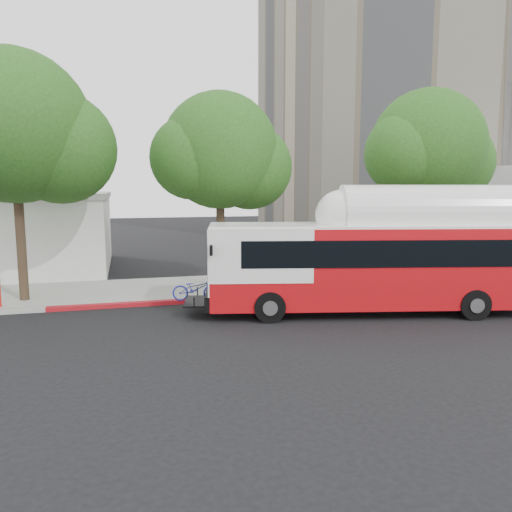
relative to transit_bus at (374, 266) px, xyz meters
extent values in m
plane|color=black|center=(-3.67, -0.68, -1.74)|extent=(120.00, 120.00, 0.00)
cube|color=gray|center=(-3.67, 5.82, -1.67)|extent=(60.00, 5.00, 0.15)
cube|color=gray|center=(-3.67, 3.22, -1.67)|extent=(60.00, 0.30, 0.15)
cube|color=maroon|center=(-6.67, 3.22, -1.66)|extent=(10.00, 0.32, 0.16)
cylinder|color=#2D2116|center=(-12.67, 4.82, 1.30)|extent=(0.36, 0.36, 6.08)
sphere|color=#1C4D16|center=(-12.67, 4.82, 5.10)|extent=(5.80, 5.80, 5.80)
sphere|color=#1C4D16|center=(-11.07, 5.02, 4.34)|extent=(4.35, 4.35, 4.35)
cylinder|color=#2D2116|center=(-4.67, 5.32, 0.98)|extent=(0.36, 0.36, 5.44)
sphere|color=#1C4D16|center=(-4.67, 5.32, 4.38)|extent=(5.00, 5.00, 5.00)
sphere|color=#1C4D16|center=(-3.29, 5.52, 3.70)|extent=(3.75, 3.75, 3.75)
cylinder|color=#2D2116|center=(5.33, 5.12, 1.14)|extent=(0.36, 0.36, 5.76)
sphere|color=#1C4D16|center=(5.33, 5.12, 4.74)|extent=(5.40, 5.40, 5.40)
sphere|color=#1C4D16|center=(6.82, 5.32, 4.02)|extent=(4.05, 4.05, 4.05)
cube|color=gray|center=(14.33, 27.32, 15.76)|extent=(18.00, 18.00, 35.00)
cube|color=#B60C12|center=(-0.09, 0.02, 0.01)|extent=(11.98, 4.90, 2.83)
cube|color=black|center=(0.39, -0.08, 0.60)|extent=(10.84, 4.72, 0.93)
cube|color=white|center=(-0.09, 0.02, 1.47)|extent=(11.96, 4.83, 0.10)
cube|color=white|center=(1.82, -0.39, 1.72)|extent=(6.51, 3.20, 0.54)
cube|color=black|center=(-6.34, 1.34, -1.26)|extent=(1.13, 1.88, 0.06)
imported|color=navy|center=(-6.34, 1.34, -0.79)|extent=(0.92, 1.76, 0.88)
camera|label=1|loc=(-8.71, -16.20, 2.86)|focal=35.00mm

